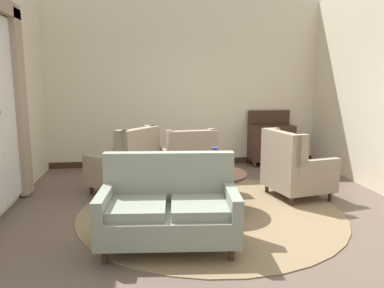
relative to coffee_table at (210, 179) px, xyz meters
name	(u,v)px	position (x,y,z in m)	size (l,w,h in m)	color
ground	(215,219)	(0.01, -0.30, -0.45)	(8.76, 8.76, 0.00)	brown
wall_back	(185,84)	(0.01, 2.83, 1.20)	(5.67, 0.08, 3.29)	beige
wall_right	(381,86)	(2.76, 0.64, 1.20)	(0.08, 4.38, 3.29)	beige
baseboard_back	(186,162)	(0.01, 2.77, -0.39)	(5.51, 0.03, 0.12)	#382319
area_rug	(210,211)	(0.01, 0.00, -0.44)	(3.48, 3.48, 0.01)	#847051
window_with_curtains	(0,100)	(-2.65, 0.34, 1.03)	(0.12, 1.80, 2.76)	silver
coffee_table	(210,179)	(0.00, 0.00, 0.00)	(0.96, 0.96, 0.53)	#382319
porcelain_vase	(215,162)	(0.05, -0.05, 0.24)	(0.16, 0.16, 0.35)	#384C93
settee	(169,209)	(-0.62, -0.95, -0.05)	(1.48, 0.92, 0.96)	gray
armchair_foreground_right	(294,169)	(1.33, 0.42, -0.02)	(0.97, 0.96, 1.01)	gray
armchair_near_sideboard	(189,162)	(-0.14, 1.15, -0.03)	(0.87, 0.90, 0.97)	gray
armchair_far_left	(127,167)	(-1.12, 0.92, -0.01)	(1.17, 1.14, 1.04)	gray
sideboard	(271,142)	(1.73, 2.54, 0.03)	(0.88, 0.43, 1.11)	#382319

